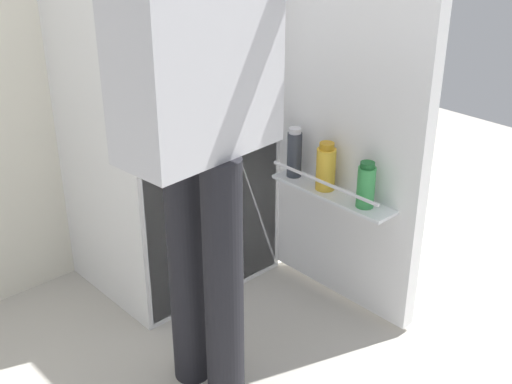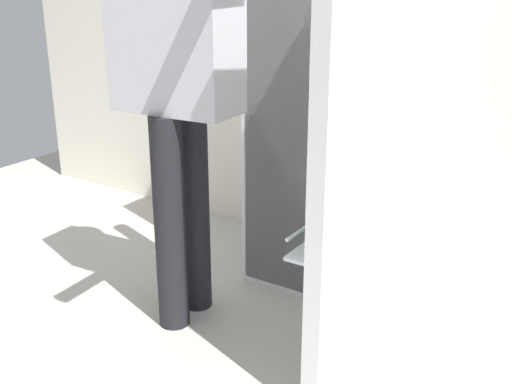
# 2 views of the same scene
# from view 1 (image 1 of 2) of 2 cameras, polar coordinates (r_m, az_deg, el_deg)

# --- Properties ---
(ground_plane) EXTENTS (5.38, 5.38, 0.00)m
(ground_plane) POSITION_cam_1_polar(r_m,az_deg,el_deg) (2.59, 0.41, -11.14)
(ground_plane) COLOR #B7B2A8
(refrigerator) EXTENTS (0.73, 1.22, 1.82)m
(refrigerator) POSITION_cam_1_polar(r_m,az_deg,el_deg) (2.54, -6.39, 10.81)
(refrigerator) COLOR white
(refrigerator) RESTS_ON ground_plane
(person) EXTENTS (0.59, 0.76, 1.69)m
(person) POSITION_cam_1_polar(r_m,az_deg,el_deg) (1.83, -4.75, 8.76)
(person) COLOR black
(person) RESTS_ON ground_plane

